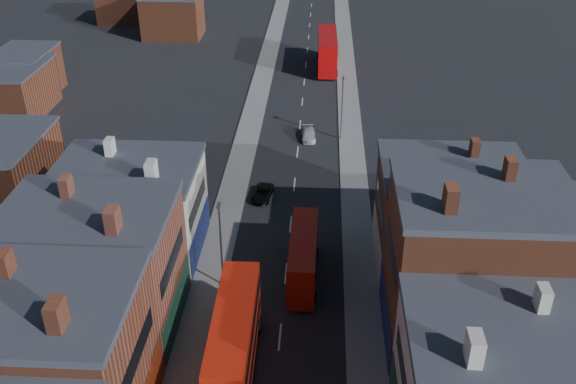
# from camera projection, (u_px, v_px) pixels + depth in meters

# --- Properties ---
(pavement_west) EXTENTS (3.00, 200.00, 0.12)m
(pavement_west) POSITION_uv_depth(u_px,v_px,m) (237.00, 174.00, 71.80)
(pavement_west) COLOR gray
(pavement_west) RESTS_ON ground
(pavement_east) EXTENTS (3.00, 200.00, 0.12)m
(pavement_east) POSITION_uv_depth(u_px,v_px,m) (354.00, 177.00, 71.17)
(pavement_east) COLOR gray
(pavement_east) RESTS_ON ground
(lamp_post_2) EXTENTS (0.25, 0.70, 8.12)m
(lamp_post_2) POSITION_uv_depth(u_px,v_px,m) (221.00, 240.00, 52.10)
(lamp_post_2) COLOR slate
(lamp_post_2) RESTS_ON ground
(lamp_post_3) EXTENTS (0.25, 0.70, 8.12)m
(lamp_post_3) POSITION_uv_depth(u_px,v_px,m) (342.00, 104.00, 77.59)
(lamp_post_3) COLOR slate
(lamp_post_3) RESTS_ON ground
(bus_0) EXTENTS (3.15, 11.96, 5.15)m
(bus_0) POSITION_uv_depth(u_px,v_px,m) (234.00, 339.00, 44.79)
(bus_0) COLOR red
(bus_0) RESTS_ON ground
(bus_1) EXTENTS (2.56, 9.72, 4.18)m
(bus_1) POSITION_uv_depth(u_px,v_px,m) (303.00, 256.00, 54.33)
(bus_1) COLOR #A21609
(bus_1) RESTS_ON ground
(bus_2) EXTENTS (3.34, 12.68, 5.46)m
(bus_2) POSITION_uv_depth(u_px,v_px,m) (327.00, 51.00, 101.58)
(bus_2) COLOR #B80808
(bus_2) RESTS_ON ground
(car_2) EXTENTS (2.31, 4.22, 1.12)m
(car_2) POSITION_uv_depth(u_px,v_px,m) (262.00, 193.00, 67.01)
(car_2) COLOR black
(car_2) RESTS_ON ground
(car_3) EXTENTS (1.93, 4.16, 1.17)m
(car_3) POSITION_uv_depth(u_px,v_px,m) (309.00, 135.00, 79.62)
(car_3) COLOR silver
(car_3) RESTS_ON ground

